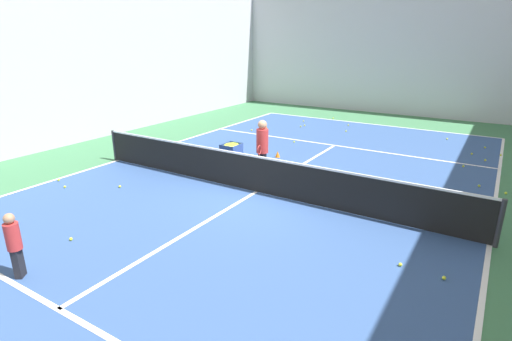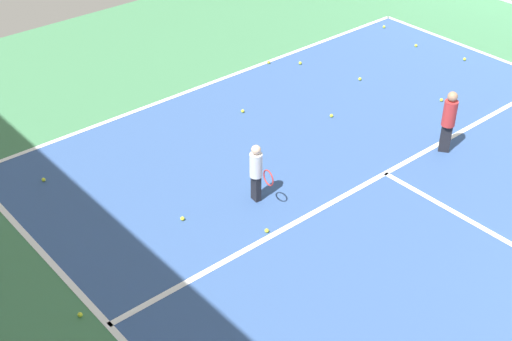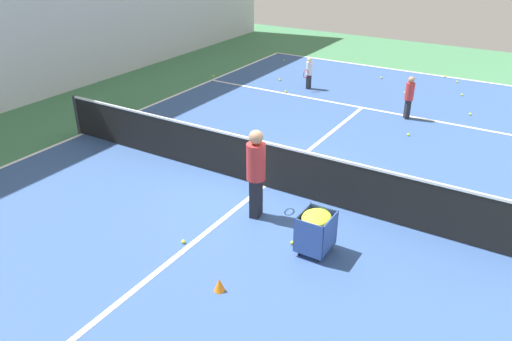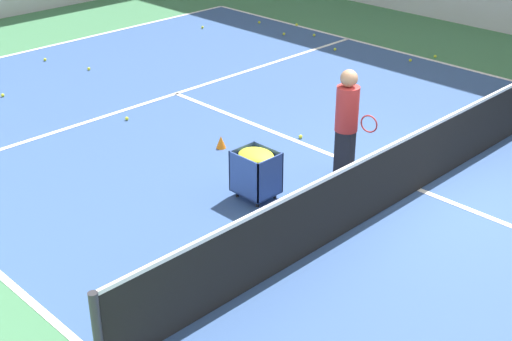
# 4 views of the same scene
# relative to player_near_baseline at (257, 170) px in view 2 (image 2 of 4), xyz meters

# --- Properties ---
(line_baseline_near) EXTENTS (11.22, 0.10, 0.00)m
(line_baseline_near) POSITION_rel_player_near_baseline_xyz_m (-2.24, -3.91, -0.60)
(line_baseline_near) COLOR white
(line_baseline_near) RESTS_ON ground
(line_service_near) EXTENTS (11.22, 0.10, 0.00)m
(line_service_near) POSITION_rel_player_near_baseline_xyz_m (-2.24, 0.88, -0.60)
(line_service_near) COLOR white
(line_service_near) RESTS_ON ground
(player_near_baseline) EXTENTS (0.24, 0.55, 1.06)m
(player_near_baseline) POSITION_rel_player_near_baseline_xyz_m (0.00, 0.00, 0.00)
(player_near_baseline) COLOR black
(player_near_baseline) RESTS_ON ground
(child_midcourt) EXTENTS (0.34, 0.34, 1.22)m
(child_midcourt) POSITION_rel_player_near_baseline_xyz_m (-3.64, 1.07, 0.09)
(child_midcourt) COLOR black
(child_midcourt) RESTS_ON ground
(tennis_ball_2) EXTENTS (0.07, 0.07, 0.07)m
(tennis_ball_2) POSITION_rel_player_near_baseline_xyz_m (-4.59, -1.90, -0.57)
(tennis_ball_2) COLOR yellow
(tennis_ball_2) RESTS_ON ground
(tennis_ball_10) EXTENTS (0.07, 0.07, 0.07)m
(tennis_ball_10) POSITION_rel_player_near_baseline_xyz_m (-3.62, -3.83, -0.57)
(tennis_ball_10) COLOR yellow
(tennis_ball_10) RESTS_ON ground
(tennis_ball_22) EXTENTS (0.07, 0.07, 0.07)m
(tennis_ball_22) POSITION_rel_player_near_baseline_xyz_m (-1.72, -2.45, -0.57)
(tennis_ball_22) COLOR yellow
(tennis_ball_22) RESTS_ON ground
(tennis_ball_23) EXTENTS (0.07, 0.07, 0.07)m
(tennis_ball_23) POSITION_rel_player_near_baseline_xyz_m (-6.92, -2.24, -0.57)
(tennis_ball_23) COLOR yellow
(tennis_ball_23) RESTS_ON ground
(tennis_ball_24) EXTENTS (0.07, 0.07, 0.07)m
(tennis_ball_24) POSITION_rel_player_near_baseline_xyz_m (3.58, 0.49, -0.57)
(tennis_ball_24) COLOR yellow
(tennis_ball_24) RESTS_ON ground
(tennis_ball_25) EXTENTS (0.07, 0.07, 0.07)m
(tennis_ball_25) POSITION_rel_player_near_baseline_xyz_m (-7.18, -1.02, -0.57)
(tennis_ball_25) COLOR yellow
(tennis_ball_25) RESTS_ON ground
(tennis_ball_26) EXTENTS (0.07, 0.07, 0.07)m
(tennis_ball_26) POSITION_rel_player_near_baseline_xyz_m (-7.21, -3.50, -0.57)
(tennis_ball_26) COLOR yellow
(tennis_ball_26) RESTS_ON ground
(tennis_ball_27) EXTENTS (0.07, 0.07, 0.07)m
(tennis_ball_27) POSITION_rel_player_near_baseline_xyz_m (-5.16, -0.14, -0.57)
(tennis_ball_27) COLOR yellow
(tennis_ball_27) RESTS_ON ground
(tennis_ball_28) EXTENTS (0.07, 0.07, 0.07)m
(tennis_ball_28) POSITION_rel_player_near_baseline_xyz_m (2.47, -2.81, -0.57)
(tennis_ball_28) COLOR yellow
(tennis_ball_28) RESTS_ON ground
(tennis_ball_29) EXTENTS (0.07, 0.07, 0.07)m
(tennis_ball_29) POSITION_rel_player_near_baseline_xyz_m (0.44, 0.76, -0.57)
(tennis_ball_29) COLOR yellow
(tennis_ball_29) RESTS_ON ground
(tennis_ball_32) EXTENTS (0.07, 0.07, 0.07)m
(tennis_ball_32) POSITION_rel_player_near_baseline_xyz_m (-4.14, -3.33, -0.57)
(tennis_ball_32) COLOR yellow
(tennis_ball_32) RESTS_ON ground
(tennis_ball_33) EXTENTS (0.07, 0.07, 0.07)m
(tennis_ball_33) POSITION_rel_player_near_baseline_xyz_m (-2.95, -1.16, -0.57)
(tennis_ball_33) COLOR yellow
(tennis_ball_33) RESTS_ON ground
(tennis_ball_34) EXTENTS (0.07, 0.07, 0.07)m
(tennis_ball_34) POSITION_rel_player_near_baseline_xyz_m (1.27, -0.35, -0.57)
(tennis_ball_34) COLOR yellow
(tennis_ball_34) RESTS_ON ground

